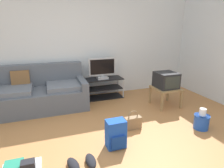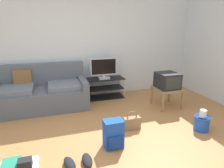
# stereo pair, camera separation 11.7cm
# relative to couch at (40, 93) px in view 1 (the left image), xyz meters

# --- Properties ---
(ground_plane) EXTENTS (9.00, 9.80, 0.02)m
(ground_plane) POSITION_rel_couch_xyz_m (0.86, -1.94, -0.34)
(ground_plane) COLOR #B27542
(wall_back) EXTENTS (9.00, 0.10, 2.70)m
(wall_back) POSITION_rel_couch_xyz_m (0.86, 0.51, 1.02)
(wall_back) COLOR silver
(wall_back) RESTS_ON ground_plane
(couch) EXTENTS (1.89, 0.94, 0.90)m
(couch) POSITION_rel_couch_xyz_m (0.00, 0.00, 0.00)
(couch) COLOR #565B66
(couch) RESTS_ON ground_plane
(tv_stand) EXTENTS (0.99, 0.41, 0.49)m
(tv_stand) POSITION_rel_couch_xyz_m (1.43, 0.16, -0.09)
(tv_stand) COLOR black
(tv_stand) RESTS_ON ground_plane
(flat_tv) EXTENTS (0.64, 0.22, 0.50)m
(flat_tv) POSITION_rel_couch_xyz_m (1.43, 0.14, 0.41)
(flat_tv) COLOR #B2B2B7
(flat_tv) RESTS_ON tv_stand
(side_table) EXTENTS (0.53, 0.53, 0.42)m
(side_table) POSITION_rel_couch_xyz_m (2.59, -0.78, 0.03)
(side_table) COLOR #9E7A4C
(side_table) RESTS_ON ground_plane
(crt_tv) EXTENTS (0.43, 0.45, 0.33)m
(crt_tv) POSITION_rel_couch_xyz_m (2.59, -0.77, 0.26)
(crt_tv) COLOR #232326
(crt_tv) RESTS_ON side_table
(backpack) EXTENTS (0.27, 0.26, 0.42)m
(backpack) POSITION_rel_couch_xyz_m (1.03, -1.86, -0.12)
(backpack) COLOR blue
(backpack) RESTS_ON ground_plane
(handbag) EXTENTS (0.29, 0.11, 0.34)m
(handbag) POSITION_rel_couch_xyz_m (1.48, -1.47, -0.21)
(handbag) COLOR olive
(handbag) RESTS_ON ground_plane
(cleaning_bucket) EXTENTS (0.26, 0.26, 0.37)m
(cleaning_bucket) POSITION_rel_couch_xyz_m (2.59, -1.85, -0.18)
(cleaning_bucket) COLOR blue
(cleaning_bucket) RESTS_ON ground_plane
(sneakers_pair) EXTENTS (0.38, 0.31, 0.09)m
(sneakers_pair) POSITION_rel_couch_xyz_m (0.48, -2.10, -0.29)
(sneakers_pair) COLOR black
(sneakers_pair) RESTS_ON ground_plane
(floor_tray) EXTENTS (0.46, 0.33, 0.14)m
(floor_tray) POSITION_rel_couch_xyz_m (-0.24, -1.94, -0.29)
(floor_tray) COLOR silver
(floor_tray) RESTS_ON ground_plane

